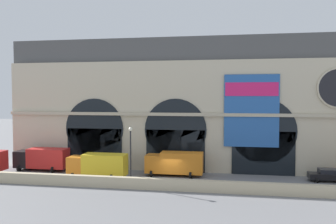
{
  "coord_description": "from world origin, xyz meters",
  "views": [
    {
      "loc": [
        6.53,
        -40.49,
        10.44
      ],
      "look_at": [
        -1.03,
        5.0,
        8.28
      ],
      "focal_mm": 35.74,
      "sensor_mm": 36.0,
      "label": 1
    }
  ],
  "objects": [
    {
      "name": "ground_plane",
      "position": [
        0.0,
        0.0,
        0.0
      ],
      "size": [
        200.0,
        200.0,
        0.0
      ],
      "primitive_type": "plane",
      "color": "slate"
    },
    {
      "name": "quay_parapet_wall",
      "position": [
        0.0,
        -4.26,
        0.64
      ],
      "size": [
        90.0,
        0.7,
        1.28
      ],
      "primitive_type": "cube",
      "color": "#BCAD8C",
      "rests_on": "ground"
    },
    {
      "name": "station_building",
      "position": [
        0.05,
        7.53,
        9.12
      ],
      "size": [
        49.41,
        5.48,
        18.71
      ],
      "color": "beige",
      "rests_on": "ground"
    },
    {
      "name": "box_truck_west",
      "position": [
        -18.64,
        2.71,
        1.7
      ],
      "size": [
        7.5,
        2.91,
        3.12
      ],
      "color": "black",
      "rests_on": "ground"
    },
    {
      "name": "box_truck_midwest",
      "position": [
        -9.18,
        -0.31,
        1.7
      ],
      "size": [
        7.5,
        2.91,
        3.12
      ],
      "color": "orange",
      "rests_on": "ground"
    },
    {
      "name": "box_truck_center",
      "position": [
        0.3,
        2.55,
        1.7
      ],
      "size": [
        7.5,
        2.91,
        3.12
      ],
      "color": "orange",
      "rests_on": "ground"
    },
    {
      "name": "car_east",
      "position": [
        19.24,
        2.73,
        0.8
      ],
      "size": [
        4.4,
        2.22,
        1.55
      ],
      "color": "black",
      "rests_on": "ground"
    },
    {
      "name": "street_lamp_quayside",
      "position": [
        -4.01,
        -3.46,
        4.41
      ],
      "size": [
        0.44,
        0.44,
        6.9
      ],
      "color": "black",
      "rests_on": "ground"
    }
  ]
}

